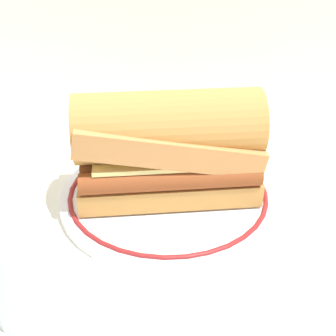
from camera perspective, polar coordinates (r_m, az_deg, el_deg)
ground_plane at (r=0.53m, az=-1.86°, el=-5.57°), size 1.50×1.50×0.00m
plate at (r=0.54m, az=-0.00°, el=-3.36°), size 0.26×0.26×0.01m
sausage_sandwich at (r=0.51m, az=0.00°, el=3.00°), size 0.22×0.13×0.12m
drinking_glass at (r=0.40m, az=-17.99°, el=-12.79°), size 0.06×0.06×0.10m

